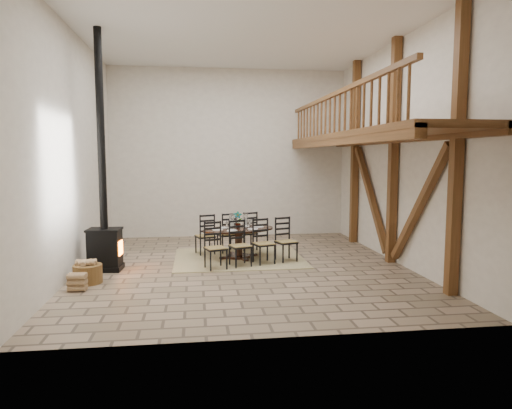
{
  "coord_description": "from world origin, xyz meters",
  "views": [
    {
      "loc": [
        -1.03,
        -9.76,
        2.4
      ],
      "look_at": [
        0.33,
        0.4,
        1.32
      ],
      "focal_mm": 32.0,
      "sensor_mm": 36.0,
      "label": 1
    }
  ],
  "objects": [
    {
      "name": "log_basket",
      "position": [
        -3.09,
        -0.91,
        0.19
      ],
      "size": [
        0.54,
        0.54,
        0.45
      ],
      "rotation": [
        0.0,
        0.0,
        0.15
      ],
      "color": "brown",
      "rests_on": "ground"
    },
    {
      "name": "log_stack",
      "position": [
        -3.15,
        -1.44,
        0.16
      ],
      "size": [
        0.33,
        0.24,
        0.32
      ],
      "rotation": [
        0.0,
        0.0,
        -0.09
      ],
      "color": "tan",
      "rests_on": "ground"
    },
    {
      "name": "room_shell",
      "position": [
        1.19,
        0.0,
        3.01
      ],
      "size": [
        7.02,
        8.02,
        5.01
      ],
      "color": "silver",
      "rests_on": "ground"
    },
    {
      "name": "dining_table",
      "position": [
        -0.01,
        0.74,
        0.37
      ],
      "size": [
        2.35,
        2.4,
        1.12
      ],
      "rotation": [
        0.0,
        0.0,
        0.31
      ],
      "color": "black",
      "rests_on": "ground"
    },
    {
      "name": "wood_stove",
      "position": [
        -2.94,
        0.06,
        1.12
      ],
      "size": [
        0.73,
        0.58,
        5.0
      ],
      "rotation": [
        0.0,
        0.0,
        -0.08
      ],
      "color": "black",
      "rests_on": "ground"
    },
    {
      "name": "rug",
      "position": [
        -0.03,
        0.82,
        0.01
      ],
      "size": [
        3.0,
        2.5,
        0.02
      ],
      "primitive_type": "cube",
      "color": "tan",
      "rests_on": "ground"
    },
    {
      "name": "ground",
      "position": [
        0.0,
        0.0,
        0.0
      ],
      "size": [
        8.0,
        8.0,
        0.0
      ],
      "primitive_type": "plane",
      "color": "#997F66",
      "rests_on": "ground"
    }
  ]
}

